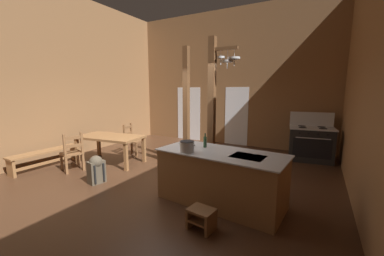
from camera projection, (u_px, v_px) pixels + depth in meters
name	position (u px, v px, depth m)	size (l,w,h in m)	color
ground_plane	(160.00, 183.00, 5.09)	(7.87, 9.02, 0.10)	#422819
wall_back	(228.00, 79.00, 8.33)	(7.87, 0.14, 4.70)	brown
wall_left	(51.00, 75.00, 6.41)	(0.14, 9.02, 4.70)	brown
wall_right	(384.00, 58.00, 3.01)	(0.14, 9.02, 4.70)	brown
glazed_door_back_left	(189.00, 114.00, 9.23)	(1.00, 0.01, 2.05)	white
glazed_panel_back_right	(236.00, 116.00, 8.32)	(0.84, 0.01, 2.05)	white
kitchen_island	(221.00, 178.00, 4.04)	(2.24, 1.16, 0.91)	olive
stove_range	(311.00, 143.00, 6.52)	(1.23, 0.93, 1.32)	black
support_post_with_pot_rack	(213.00, 103.00, 5.05)	(0.67, 0.24, 3.05)	brown
support_post_center	(186.00, 106.00, 6.16)	(0.14, 0.14, 3.05)	brown
step_stool	(201.00, 217.00, 3.30)	(0.39, 0.32, 0.30)	brown
dining_table	(110.00, 139.00, 6.26)	(1.79, 1.09, 0.74)	olive
ladderback_chair_near_window	(132.00, 140.00, 7.05)	(0.52, 0.52, 0.95)	brown
ladderback_chair_by_post	(72.00, 153.00, 5.64)	(0.55, 0.55, 0.95)	brown
bench_along_left_wall	(46.00, 155.00, 5.93)	(0.39, 1.68, 0.44)	olive
backpack	(96.00, 169.00, 4.92)	(0.34, 0.36, 0.60)	#4C4233
stockpot_on_counter	(187.00, 147.00, 3.94)	(0.31, 0.24, 0.19)	silver
mixing_bowl_on_counter	(186.00, 144.00, 4.34)	(0.24, 0.24, 0.09)	slate
bottle_tall_on_counter	(205.00, 142.00, 4.28)	(0.06, 0.06, 0.26)	#2D5638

